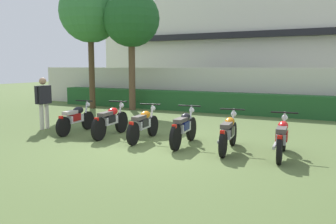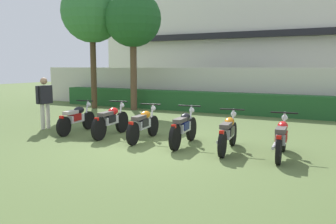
{
  "view_description": "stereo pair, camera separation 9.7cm",
  "coord_description": "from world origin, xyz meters",
  "px_view_note": "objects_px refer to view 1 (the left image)",
  "views": [
    {
      "loc": [
        4.21,
        -7.25,
        1.99
      ],
      "look_at": [
        0.0,
        0.96,
        0.78
      ],
      "focal_mm": 37.55,
      "sensor_mm": 36.0,
      "label": 1
    },
    {
      "loc": [
        4.3,
        -7.2,
        1.99
      ],
      "look_at": [
        0.0,
        0.96,
        0.78
      ],
      "focal_mm": 37.55,
      "sensor_mm": 36.0,
      "label": 2
    }
  ],
  "objects_px": {
    "motorcycle_in_row_2": "(143,124)",
    "motorcycle_in_row_3": "(184,127)",
    "parked_car": "(215,86)",
    "inspector_person": "(43,99)",
    "motorcycle_in_row_5": "(282,137)",
    "tree_near_inspector": "(90,12)",
    "motorcycle_in_row_0": "(76,118)",
    "motorcycle_in_row_1": "(110,120)",
    "tree_far_side": "(131,19)",
    "motorcycle_in_row_4": "(228,132)"
  },
  "relations": [
    {
      "from": "motorcycle_in_row_2",
      "to": "motorcycle_in_row_4",
      "type": "bearing_deg",
      "value": -98.39
    },
    {
      "from": "motorcycle_in_row_2",
      "to": "motorcycle_in_row_1",
      "type": "bearing_deg",
      "value": 81.61
    },
    {
      "from": "motorcycle_in_row_0",
      "to": "parked_car",
      "type": "bearing_deg",
      "value": -10.81
    },
    {
      "from": "tree_far_side",
      "to": "motorcycle_in_row_5",
      "type": "xyz_separation_m",
      "value": [
        7.49,
        -5.57,
        -3.59
      ]
    },
    {
      "from": "motorcycle_in_row_0",
      "to": "motorcycle_in_row_1",
      "type": "relative_size",
      "value": 0.96
    },
    {
      "from": "motorcycle_in_row_5",
      "to": "tree_far_side",
      "type": "bearing_deg",
      "value": 48.12
    },
    {
      "from": "parked_car",
      "to": "motorcycle_in_row_5",
      "type": "relative_size",
      "value": 2.53
    },
    {
      "from": "motorcycle_in_row_1",
      "to": "motorcycle_in_row_4",
      "type": "distance_m",
      "value": 3.5
    },
    {
      "from": "inspector_person",
      "to": "parked_car",
      "type": "bearing_deg",
      "value": 78.09
    },
    {
      "from": "tree_far_side",
      "to": "parked_car",
      "type": "bearing_deg",
      "value": 63.33
    },
    {
      "from": "motorcycle_in_row_3",
      "to": "inspector_person",
      "type": "height_order",
      "value": "inspector_person"
    },
    {
      "from": "motorcycle_in_row_2",
      "to": "motorcycle_in_row_5",
      "type": "height_order",
      "value": "motorcycle_in_row_2"
    },
    {
      "from": "motorcycle_in_row_0",
      "to": "motorcycle_in_row_5",
      "type": "distance_m",
      "value": 5.94
    },
    {
      "from": "motorcycle_in_row_3",
      "to": "motorcycle_in_row_1",
      "type": "bearing_deg",
      "value": 82.57
    },
    {
      "from": "motorcycle_in_row_1",
      "to": "motorcycle_in_row_2",
      "type": "xyz_separation_m",
      "value": [
        1.11,
        -0.04,
        -0.01
      ]
    },
    {
      "from": "parked_car",
      "to": "tree_far_side",
      "type": "relative_size",
      "value": 0.86
    },
    {
      "from": "parked_car",
      "to": "inspector_person",
      "type": "height_order",
      "value": "parked_car"
    },
    {
      "from": "motorcycle_in_row_1",
      "to": "motorcycle_in_row_2",
      "type": "relative_size",
      "value": 1.02
    },
    {
      "from": "tree_far_side",
      "to": "motorcycle_in_row_3",
      "type": "relative_size",
      "value": 2.88
    },
    {
      "from": "motorcycle_in_row_5",
      "to": "tree_near_inspector",
      "type": "bearing_deg",
      "value": 55.97
    },
    {
      "from": "tree_near_inspector",
      "to": "tree_far_side",
      "type": "height_order",
      "value": "tree_near_inspector"
    },
    {
      "from": "motorcycle_in_row_1",
      "to": "motorcycle_in_row_3",
      "type": "relative_size",
      "value": 1.01
    },
    {
      "from": "motorcycle_in_row_5",
      "to": "inspector_person",
      "type": "bearing_deg",
      "value": 83.59
    },
    {
      "from": "motorcycle_in_row_1",
      "to": "motorcycle_in_row_2",
      "type": "bearing_deg",
      "value": -97.56
    },
    {
      "from": "tree_near_inspector",
      "to": "motorcycle_in_row_5",
      "type": "relative_size",
      "value": 3.24
    },
    {
      "from": "motorcycle_in_row_1",
      "to": "motorcycle_in_row_4",
      "type": "xyz_separation_m",
      "value": [
        3.49,
        -0.13,
        -0.01
      ]
    },
    {
      "from": "motorcycle_in_row_0",
      "to": "motorcycle_in_row_4",
      "type": "relative_size",
      "value": 0.97
    },
    {
      "from": "tree_near_inspector",
      "to": "motorcycle_in_row_0",
      "type": "height_order",
      "value": "tree_near_inspector"
    },
    {
      "from": "parked_car",
      "to": "motorcycle_in_row_5",
      "type": "height_order",
      "value": "parked_car"
    },
    {
      "from": "inspector_person",
      "to": "motorcycle_in_row_3",
      "type": "bearing_deg",
      "value": -0.86
    },
    {
      "from": "parked_car",
      "to": "motorcycle_in_row_0",
      "type": "height_order",
      "value": "parked_car"
    },
    {
      "from": "motorcycle_in_row_1",
      "to": "motorcycle_in_row_2",
      "type": "distance_m",
      "value": 1.11
    },
    {
      "from": "tree_far_side",
      "to": "motorcycle_in_row_2",
      "type": "distance_m",
      "value": 7.61
    },
    {
      "from": "tree_far_side",
      "to": "motorcycle_in_row_1",
      "type": "height_order",
      "value": "tree_far_side"
    },
    {
      "from": "motorcycle_in_row_5",
      "to": "inspector_person",
      "type": "relative_size",
      "value": 1.11
    },
    {
      "from": "tree_far_side",
      "to": "motorcycle_in_row_0",
      "type": "bearing_deg",
      "value": -74.21
    },
    {
      "from": "inspector_person",
      "to": "motorcycle_in_row_5",
      "type": "bearing_deg",
      "value": -1.14
    },
    {
      "from": "motorcycle_in_row_1",
      "to": "motorcycle_in_row_5",
      "type": "height_order",
      "value": "motorcycle_in_row_1"
    },
    {
      "from": "parked_car",
      "to": "tree_near_inspector",
      "type": "bearing_deg",
      "value": -128.02
    },
    {
      "from": "tree_near_inspector",
      "to": "tree_far_side",
      "type": "bearing_deg",
      "value": 10.12
    },
    {
      "from": "motorcycle_in_row_3",
      "to": "motorcycle_in_row_0",
      "type": "bearing_deg",
      "value": 83.91
    },
    {
      "from": "motorcycle_in_row_2",
      "to": "motorcycle_in_row_3",
      "type": "relative_size",
      "value": 1.0
    },
    {
      "from": "parked_car",
      "to": "motorcycle_in_row_0",
      "type": "xyz_separation_m",
      "value": [
        -0.77,
        -10.09,
        -0.5
      ]
    },
    {
      "from": "motorcycle_in_row_4",
      "to": "motorcycle_in_row_5",
      "type": "relative_size",
      "value": 1.03
    },
    {
      "from": "tree_near_inspector",
      "to": "motorcycle_in_row_2",
      "type": "distance_m",
      "value": 8.75
    },
    {
      "from": "tree_far_side",
      "to": "motorcycle_in_row_4",
      "type": "distance_m",
      "value": 9.12
    },
    {
      "from": "motorcycle_in_row_2",
      "to": "motorcycle_in_row_5",
      "type": "xyz_separation_m",
      "value": [
        3.6,
        -0.1,
        -0.0
      ]
    },
    {
      "from": "tree_far_side",
      "to": "motorcycle_in_row_0",
      "type": "relative_size",
      "value": 2.96
    },
    {
      "from": "tree_near_inspector",
      "to": "motorcycle_in_row_5",
      "type": "xyz_separation_m",
      "value": [
        9.49,
        -5.21,
        -3.98
      ]
    },
    {
      "from": "tree_near_inspector",
      "to": "motorcycle_in_row_3",
      "type": "relative_size",
      "value": 3.17
    }
  ]
}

